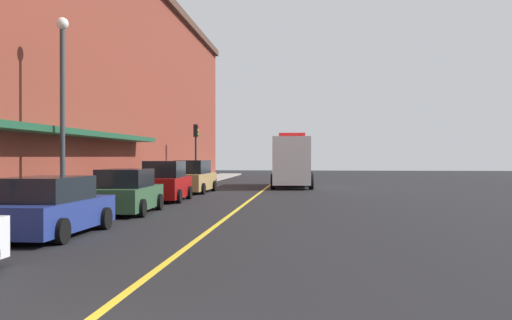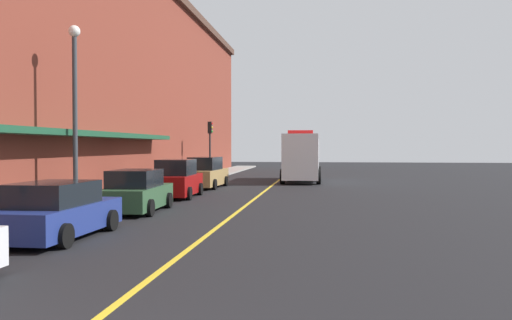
{
  "view_description": "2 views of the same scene",
  "coord_description": "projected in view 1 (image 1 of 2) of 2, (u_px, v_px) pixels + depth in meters",
  "views": [
    {
      "loc": [
        2.8,
        -5.43,
        2.11
      ],
      "look_at": [
        -0.12,
        26.08,
        1.92
      ],
      "focal_mm": 39.38,
      "sensor_mm": 36.0,
      "label": 1
    },
    {
      "loc": [
        3.31,
        -4.86,
        2.56
      ],
      "look_at": [
        -0.86,
        27.75,
        1.71
      ],
      "focal_mm": 36.92,
      "sensor_mm": 36.0,
      "label": 2
    }
  ],
  "objects": [
    {
      "name": "ground_plane",
      "position": [
        256.0,
        195.0,
        30.57
      ],
      "size": [
        112.0,
        112.0,
        0.0
      ],
      "primitive_type": "plane",
      "color": "black"
    },
    {
      "name": "sidewalk_left",
      "position": [
        145.0,
        193.0,
        31.14
      ],
      "size": [
        2.4,
        70.0,
        0.15
      ],
      "primitive_type": "cube",
      "color": "gray",
      "rests_on": "ground"
    },
    {
      "name": "lane_center_stripe",
      "position": [
        256.0,
        195.0,
        30.57
      ],
      "size": [
        0.16,
        70.0,
        0.01
      ],
      "primitive_type": "cube",
      "color": "gold",
      "rests_on": "ground"
    },
    {
      "name": "brick_building_left",
      "position": [
        23.0,
        69.0,
        30.71
      ],
      "size": [
        11.86,
        64.0,
        13.83
      ],
      "color": "maroon",
      "rests_on": "ground"
    },
    {
      "name": "parked_car_1",
      "position": [
        50.0,
        208.0,
        14.87
      ],
      "size": [
        2.18,
        4.57,
        1.58
      ],
      "rotation": [
        0.0,
        0.0,
        1.56
      ],
      "color": "navy",
      "rests_on": "ground"
    },
    {
      "name": "parked_car_2",
      "position": [
        127.0,
        193.0,
        20.8
      ],
      "size": [
        2.15,
        4.39,
        1.65
      ],
      "rotation": [
        0.0,
        0.0,
        1.61
      ],
      "color": "#2D5133",
      "rests_on": "ground"
    },
    {
      "name": "parked_car_3",
      "position": [
        165.0,
        182.0,
        26.64
      ],
      "size": [
        2.09,
        4.26,
        1.91
      ],
      "rotation": [
        0.0,
        0.0,
        1.6
      ],
      "color": "maroon",
      "rests_on": "ground"
    },
    {
      "name": "parked_car_4",
      "position": [
        194.0,
        178.0,
        32.84
      ],
      "size": [
        2.11,
        4.94,
        1.9
      ],
      "rotation": [
        0.0,
        0.0,
        1.53
      ],
      "color": "#A5844C",
      "rests_on": "ground"
    },
    {
      "name": "box_truck",
      "position": [
        293.0,
        162.0,
        39.02
      ],
      "size": [
        2.77,
        8.17,
        3.64
      ],
      "rotation": [
        0.0,
        0.0,
        -1.57
      ],
      "color": "silver",
      "rests_on": "ground"
    },
    {
      "name": "parking_meter_0",
      "position": [
        169.0,
        175.0,
        32.95
      ],
      "size": [
        0.14,
        0.18,
        1.33
      ],
      "color": "#4C4C51",
      "rests_on": "sidewalk_left"
    },
    {
      "name": "parking_meter_1",
      "position": [
        145.0,
        178.0,
        28.11
      ],
      "size": [
        0.14,
        0.18,
        1.33
      ],
      "color": "#4C4C51",
      "rests_on": "sidewalk_left"
    },
    {
      "name": "street_lamp_left",
      "position": [
        62.0,
        93.0,
        20.04
      ],
      "size": [
        0.44,
        0.44,
        6.94
      ],
      "color": "#33383D",
      "rests_on": "sidewalk_left"
    },
    {
      "name": "traffic_light_near",
      "position": [
        196.0,
        142.0,
        40.63
      ],
      "size": [
        0.38,
        0.36,
        4.3
      ],
      "color": "#232326",
      "rests_on": "sidewalk_left"
    }
  ]
}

